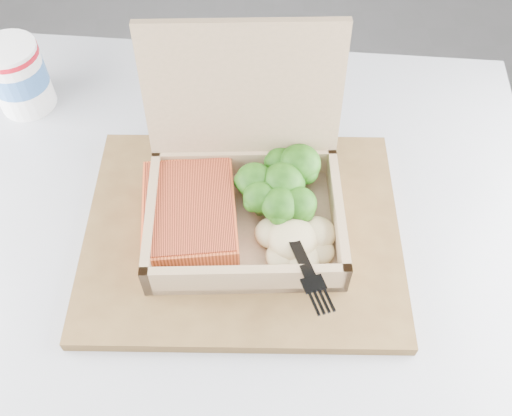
{
  "coord_description": "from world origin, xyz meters",
  "views": [
    {
      "loc": [
        0.18,
        -0.29,
        1.31
      ],
      "look_at": [
        0.19,
        0.09,
        0.78
      ],
      "focal_mm": 40.0,
      "sensor_mm": 36.0,
      "label": 1
    }
  ],
  "objects_px": {
    "cafe_table": "(216,334)",
    "takeout_container": "(245,179)",
    "paper_cup": "(18,75)",
    "serving_tray": "(243,232)"
  },
  "relations": [
    {
      "from": "takeout_container",
      "to": "paper_cup",
      "type": "relative_size",
      "value": 2.29
    },
    {
      "from": "takeout_container",
      "to": "cafe_table",
      "type": "bearing_deg",
      "value": -120.79
    },
    {
      "from": "cafe_table",
      "to": "serving_tray",
      "type": "relative_size",
      "value": 2.45
    },
    {
      "from": "paper_cup",
      "to": "serving_tray",
      "type": "bearing_deg",
      "value": -38.99
    },
    {
      "from": "cafe_table",
      "to": "takeout_container",
      "type": "relative_size",
      "value": 4.0
    },
    {
      "from": "paper_cup",
      "to": "takeout_container",
      "type": "bearing_deg",
      "value": -34.64
    },
    {
      "from": "serving_tray",
      "to": "takeout_container",
      "type": "relative_size",
      "value": 1.63
    },
    {
      "from": "cafe_table",
      "to": "paper_cup",
      "type": "distance_m",
      "value": 0.45
    },
    {
      "from": "serving_tray",
      "to": "takeout_container",
      "type": "height_order",
      "value": "takeout_container"
    },
    {
      "from": "serving_tray",
      "to": "takeout_container",
      "type": "bearing_deg",
      "value": 82.14
    }
  ]
}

